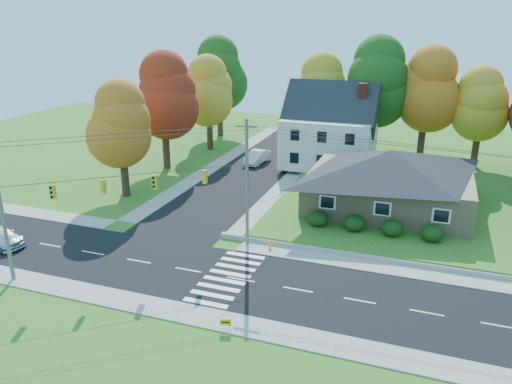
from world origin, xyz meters
TOP-DOWN VIEW (x-y plane):
  - ground at (0.00, 0.00)m, footprint 120.00×120.00m
  - road_main at (0.00, 0.00)m, footprint 90.00×8.00m
  - road_cross at (-8.00, 26.00)m, footprint 8.00×44.00m
  - sidewalk_north at (0.00, 5.00)m, footprint 90.00×2.00m
  - sidewalk_south at (0.00, -5.00)m, footprint 90.00×2.00m
  - lawn at (13.00, 21.00)m, footprint 30.00×30.00m
  - ranch_house at (8.00, 16.00)m, footprint 14.60×10.60m
  - colonial_house at (0.04, 28.00)m, footprint 10.40×8.40m
  - hedge_row at (7.50, 9.80)m, footprint 10.70×1.70m
  - traffic_infrastructure at (-0.15, 1.35)m, footprint 38.10×10.66m
  - tree_lot_0 at (-2.00, 34.00)m, footprint 6.72×6.72m
  - tree_lot_1 at (4.00, 33.00)m, footprint 7.84×7.84m
  - tree_lot_2 at (10.00, 34.00)m, footprint 7.28×7.28m
  - tree_lot_3 at (16.00, 33.00)m, footprint 6.16×6.16m
  - tree_west_0 at (-17.00, 12.00)m, footprint 6.16×6.16m
  - tree_west_1 at (-18.00, 22.00)m, footprint 7.28×7.28m
  - tree_west_2 at (-17.00, 32.00)m, footprint 6.72×6.72m
  - tree_west_3 at (-19.00, 40.00)m, footprint 7.84×7.84m
  - white_car at (-8.63, 27.39)m, footprint 2.12×4.91m
  - fire_hydrant at (0.32, 5.29)m, footprint 0.41×0.32m
  - yard_sign at (1.34, -5.78)m, footprint 0.62×0.22m

SIDE VIEW (x-z plane):
  - ground at x=0.00m, z-range 0.00..0.00m
  - road_main at x=0.00m, z-range 0.00..0.02m
  - road_cross at x=-8.00m, z-range 0.00..0.02m
  - sidewalk_north at x=0.00m, z-range 0.00..0.08m
  - sidewalk_south at x=0.00m, z-range 0.00..0.08m
  - lawn at x=13.00m, z-range 0.00..0.50m
  - fire_hydrant at x=0.32m, z-range -0.02..0.70m
  - yard_sign at x=1.34m, z-range 0.17..0.97m
  - white_car at x=-8.63m, z-range 0.02..1.59m
  - hedge_row at x=7.50m, z-range 0.50..1.77m
  - ranch_house at x=8.00m, z-range 0.57..5.97m
  - colonial_house at x=0.04m, z-range -0.22..9.38m
  - traffic_infrastructure at x=-0.15m, z-range 0.15..10.15m
  - tree_west_0 at x=-17.00m, z-range 1.42..12.89m
  - tree_lot_3 at x=16.00m, z-range 1.92..13.39m
  - tree_west_2 at x=-17.00m, z-range 1.55..14.06m
  - tree_lot_0 at x=-2.00m, z-range 2.05..14.56m
  - tree_west_1 at x=-18.00m, z-range 1.68..15.24m
  - tree_lot_2 at x=10.00m, z-range 2.18..15.74m
  - tree_west_3 at x=-19.00m, z-range 1.81..16.41m
  - tree_lot_1 at x=4.00m, z-range 2.31..16.91m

